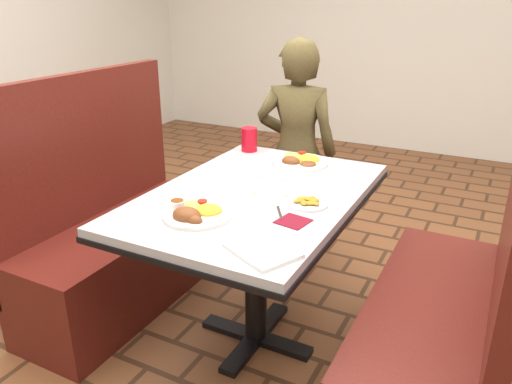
# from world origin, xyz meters

# --- Properties ---
(dining_table) EXTENTS (0.81, 1.21, 0.75)m
(dining_table) POSITION_xyz_m (0.00, 0.00, 0.65)
(dining_table) COLOR #B8BBBE
(dining_table) RESTS_ON ground
(booth_bench_left) EXTENTS (0.47, 1.20, 1.17)m
(booth_bench_left) POSITION_xyz_m (-0.80, 0.00, 0.33)
(booth_bench_left) COLOR maroon
(booth_bench_left) RESTS_ON ground
(booth_bench_right) EXTENTS (0.47, 1.20, 1.17)m
(booth_bench_right) POSITION_xyz_m (0.80, 0.00, 0.33)
(booth_bench_right) COLOR maroon
(booth_bench_right) RESTS_ON ground
(diner_person) EXTENTS (0.53, 0.41, 1.31)m
(diner_person) POSITION_xyz_m (-0.20, 0.90, 0.65)
(diner_person) COLOR brown
(diner_person) RESTS_ON ground
(near_dinner_plate) EXTENTS (0.26, 0.26, 0.08)m
(near_dinner_plate) POSITION_xyz_m (-0.08, -0.33, 0.78)
(near_dinner_plate) COLOR white
(near_dinner_plate) RESTS_ON dining_table
(far_dinner_plate) EXTENTS (0.27, 0.27, 0.07)m
(far_dinner_plate) POSITION_xyz_m (0.02, 0.44, 0.77)
(far_dinner_plate) COLOR white
(far_dinner_plate) RESTS_ON dining_table
(plantain_plate) EXTENTS (0.16, 0.16, 0.02)m
(plantain_plate) POSITION_xyz_m (0.24, -0.03, 0.76)
(plantain_plate) COLOR white
(plantain_plate) RESTS_ON dining_table
(maroon_napkin) EXTENTS (0.13, 0.13, 0.00)m
(maroon_napkin) POSITION_xyz_m (0.25, -0.20, 0.75)
(maroon_napkin) COLOR maroon
(maroon_napkin) RESTS_ON dining_table
(spoon_utensil) EXTENTS (0.07, 0.11, 0.00)m
(spoon_utensil) POSITION_xyz_m (0.18, -0.16, 0.75)
(spoon_utensil) COLOR silver
(spoon_utensil) RESTS_ON dining_table
(red_tumbler) EXTENTS (0.08, 0.08, 0.12)m
(red_tumbler) POSITION_xyz_m (-0.30, 0.51, 0.81)
(red_tumbler) COLOR red
(red_tumbler) RESTS_ON dining_table
(paper_napkin) EXTENTS (0.27, 0.25, 0.01)m
(paper_napkin) POSITION_xyz_m (0.26, -0.45, 0.76)
(paper_napkin) COLOR white
(paper_napkin) RESTS_ON dining_table
(knife_utensil) EXTENTS (0.02, 0.15, 0.00)m
(knife_utensil) POSITION_xyz_m (-0.02, -0.32, 0.76)
(knife_utensil) COLOR silver
(knife_utensil) RESTS_ON dining_table
(fork_utensil) EXTENTS (0.02, 0.15, 0.00)m
(fork_utensil) POSITION_xyz_m (-0.09, -0.36, 0.76)
(fork_utensil) COLOR silver
(fork_utensil) RESTS_ON dining_table
(lettuce_shreds) EXTENTS (0.28, 0.32, 0.00)m
(lettuce_shreds) POSITION_xyz_m (0.04, 0.06, 0.75)
(lettuce_shreds) COLOR #91C04D
(lettuce_shreds) RESTS_ON dining_table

